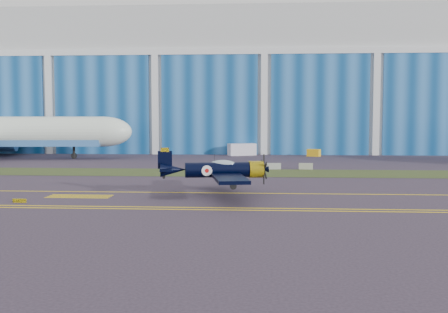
{
  "coord_description": "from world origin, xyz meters",
  "views": [
    {
      "loc": [
        -1.26,
        -56.0,
        7.39
      ],
      "look_at": [
        -5.02,
        2.25,
        3.07
      ],
      "focal_mm": 42.0,
      "sensor_mm": 36.0,
      "label": 1
    }
  ],
  "objects": [
    {
      "name": "edge_line_far",
      "position": [
        0.0,
        -13.5,
        0.01
      ],
      "size": [
        80.0,
        0.2,
        0.02
      ],
      "primitive_type": "cube",
      "color": "yellow",
      "rests_on": "ground"
    },
    {
      "name": "edge_line_near",
      "position": [
        0.0,
        -14.5,
        0.01
      ],
      "size": [
        80.0,
        0.2,
        0.02
      ],
      "primitive_type": "cube",
      "color": "yellow",
      "rests_on": "ground"
    },
    {
      "name": "ground",
      "position": [
        0.0,
        0.0,
        0.0
      ],
      "size": [
        260.0,
        260.0,
        0.0
      ],
      "primitive_type": "plane",
      "color": "#382D3C",
      "rests_on": "ground"
    },
    {
      "name": "grass_median",
      "position": [
        0.0,
        14.0,
        0.02
      ],
      "size": [
        260.0,
        10.0,
        0.02
      ],
      "primitive_type": "cube",
      "color": "#475128",
      "rests_on": "ground"
    },
    {
      "name": "hold_short_ladder",
      "position": [
        -18.0,
        -8.1,
        0.01
      ],
      "size": [
        6.0,
        2.4,
        0.02
      ],
      "primitive_type": null,
      "color": "yellow",
      "rests_on": "ground"
    },
    {
      "name": "barrier_a",
      "position": [
        -2.48,
        20.48,
        0.45
      ],
      "size": [
        2.02,
        0.66,
        0.9
      ],
      "primitive_type": "cube",
      "rotation": [
        0.0,
        0.0,
        0.03
      ],
      "color": "#989293",
      "rests_on": "ground"
    },
    {
      "name": "barrier_b",
      "position": [
        1.05,
        19.14,
        0.45
      ],
      "size": [
        2.07,
        0.91,
        0.9
      ],
      "primitive_type": "cube",
      "rotation": [
        0.0,
        0.0,
        0.16
      ],
      "color": "gray",
      "rests_on": "ground"
    },
    {
      "name": "hangar",
      "position": [
        0.0,
        71.79,
        14.96
      ],
      "size": [
        220.0,
        45.7,
        30.0
      ],
      "color": "silver",
      "rests_on": "ground"
    },
    {
      "name": "barrier_c",
      "position": [
        5.64,
        19.29,
        0.45
      ],
      "size": [
        2.04,
        0.73,
        0.9
      ],
      "primitive_type": "cube",
      "rotation": [
        0.0,
        0.0,
        -0.07
      ],
      "color": "gray",
      "rests_on": "ground"
    },
    {
      "name": "guard_board_left",
      "position": [
        -22.0,
        -12.0,
        0.17
      ],
      "size": [
        1.2,
        0.15,
        0.35
      ],
      "primitive_type": "cube",
      "color": "yellow",
      "rests_on": "ground"
    },
    {
      "name": "shipping_container",
      "position": [
        -4.38,
        46.94,
        1.17
      ],
      "size": [
        5.8,
        4.05,
        2.33
      ],
      "primitive_type": "cube",
      "rotation": [
        0.0,
        0.0,
        0.39
      ],
      "color": "silver",
      "rests_on": "ground"
    },
    {
      "name": "tug",
      "position": [
        9.49,
        45.13,
        0.69
      ],
      "size": [
        2.78,
        2.35,
        1.38
      ],
      "primitive_type": "cube",
      "rotation": [
        0.0,
        0.0,
        -0.43
      ],
      "color": "yellow",
      "rests_on": "ground"
    },
    {
      "name": "warbird",
      "position": [
        -5.02,
        -6.75,
        2.47
      ],
      "size": [
        14.11,
        16.07,
        4.21
      ],
      "rotation": [
        0.0,
        0.0,
        0.18
      ],
      "color": "black",
      "rests_on": "ground"
    },
    {
      "name": "taxiway_centreline",
      "position": [
        0.0,
        -5.0,
        0.01
      ],
      "size": [
        200.0,
        0.2,
        0.02
      ],
      "primitive_type": "cube",
      "color": "yellow",
      "rests_on": "ground"
    }
  ]
}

